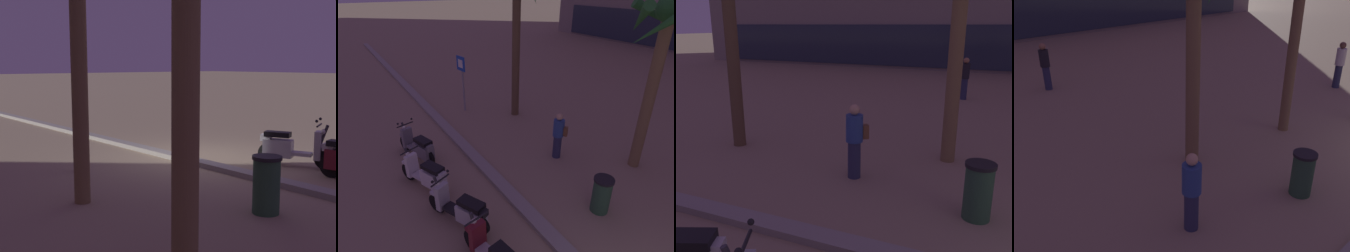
# 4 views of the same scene
# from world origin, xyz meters

# --- Properties ---
(pedestrian_strolling_near_curb) EXTENTS (0.34, 0.34, 1.72)m
(pedestrian_strolling_near_curb) POSITION_xyz_m (-5.07, 12.02, 0.91)
(pedestrian_strolling_near_curb) COLOR #2D3351
(pedestrian_strolling_near_curb) RESTS_ON ground
(pedestrian_window_shopping) EXTENTS (0.44, 0.40, 1.53)m
(pedestrian_window_shopping) POSITION_xyz_m (-6.30, 2.88, 0.80)
(pedestrian_window_shopping) COLOR #2D3351
(pedestrian_window_shopping) RESTS_ON ground
(litter_bin) EXTENTS (0.48, 0.48, 0.95)m
(litter_bin) POSITION_xyz_m (-3.91, 2.16, 0.48)
(litter_bin) COLOR #2D5638
(litter_bin) RESTS_ON ground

